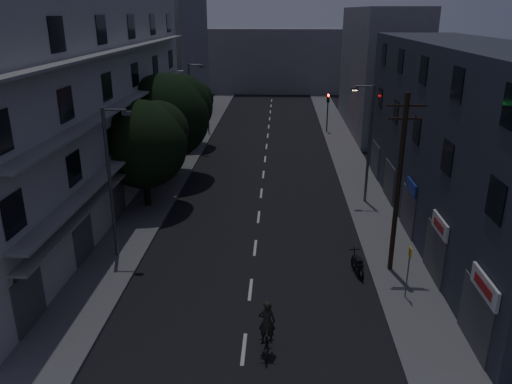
# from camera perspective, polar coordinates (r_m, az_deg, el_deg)

# --- Properties ---
(ground) EXTENTS (160.00, 160.00, 0.00)m
(ground) POSITION_cam_1_polar(r_m,az_deg,el_deg) (41.38, 0.87, 2.24)
(ground) COLOR black
(ground) RESTS_ON ground
(sidewalk_left) EXTENTS (3.00, 90.00, 0.15)m
(sidewalk_left) POSITION_cam_1_polar(r_m,az_deg,el_deg) (42.26, -9.35, 2.46)
(sidewalk_left) COLOR #565659
(sidewalk_left) RESTS_ON ground
(sidewalk_right) EXTENTS (3.00, 90.00, 0.15)m
(sidewalk_right) POSITION_cam_1_polar(r_m,az_deg,el_deg) (41.80, 11.21, 2.14)
(sidewalk_right) COLOR #565659
(sidewalk_right) RESTS_ON ground
(lane_markings) EXTENTS (0.15, 60.50, 0.01)m
(lane_markings) POSITION_cam_1_polar(r_m,az_deg,el_deg) (47.37, 1.13, 4.54)
(lane_markings) COLOR beige
(lane_markings) RESTS_ON ground
(building_left) EXTENTS (7.00, 36.00, 14.00)m
(building_left) POSITION_cam_1_polar(r_m,az_deg,el_deg) (35.45, -19.52, 9.74)
(building_left) COLOR #AFAFAA
(building_left) RESTS_ON ground
(building_right) EXTENTS (6.19, 28.00, 11.00)m
(building_right) POSITION_cam_1_polar(r_m,az_deg,el_deg) (31.16, 22.90, 5.21)
(building_right) COLOR #2B2F3B
(building_right) RESTS_ON ground
(building_far_left) EXTENTS (6.00, 20.00, 16.00)m
(building_far_left) POSITION_cam_1_polar(r_m,az_deg,el_deg) (63.96, -9.57, 15.58)
(building_far_left) COLOR slate
(building_far_left) RESTS_ON ground
(building_far_right) EXTENTS (6.00, 20.00, 13.00)m
(building_far_right) POSITION_cam_1_polar(r_m,az_deg,el_deg) (57.73, 13.84, 13.35)
(building_far_right) COLOR slate
(building_far_right) RESTS_ON ground
(building_far_end) EXTENTS (24.00, 8.00, 10.00)m
(building_far_end) POSITION_cam_1_polar(r_m,az_deg,el_deg) (84.74, 1.96, 14.81)
(building_far_end) COLOR slate
(building_far_end) RESTS_ON ground
(tree_near) EXTENTS (5.79, 5.79, 7.14)m
(tree_near) POSITION_cam_1_polar(r_m,az_deg,el_deg) (33.57, -12.67, 5.72)
(tree_near) COLOR black
(tree_near) RESTS_ON sidewalk_left
(tree_mid) EXTENTS (6.62, 6.62, 8.15)m
(tree_mid) POSITION_cam_1_polar(r_m,az_deg,el_deg) (39.25, -10.11, 8.85)
(tree_mid) COLOR black
(tree_mid) RESTS_ON sidewalk_left
(tree_far) EXTENTS (5.16, 5.16, 6.39)m
(tree_far) POSITION_cam_1_polar(r_m,az_deg,el_deg) (48.85, -7.95, 9.82)
(tree_far) COLOR black
(tree_far) RESTS_ON sidewalk_left
(traffic_signal_far_right) EXTENTS (0.28, 0.37, 4.10)m
(traffic_signal_far_right) POSITION_cam_1_polar(r_m,az_deg,el_deg) (55.12, 8.22, 9.84)
(traffic_signal_far_right) COLOR black
(traffic_signal_far_right) RESTS_ON sidewalk_right
(traffic_signal_far_left) EXTENTS (0.28, 0.37, 4.10)m
(traffic_signal_far_left) POSITION_cam_1_polar(r_m,az_deg,el_deg) (54.43, -5.51, 9.83)
(traffic_signal_far_left) COLOR black
(traffic_signal_far_left) RESTS_ON sidewalk_left
(street_lamp_left_near) EXTENTS (1.51, 0.25, 8.00)m
(street_lamp_left_near) POSITION_cam_1_polar(r_m,az_deg,el_deg) (26.70, -16.17, 1.71)
(street_lamp_left_near) COLOR #525359
(street_lamp_left_near) RESTS_ON sidewalk_left
(street_lamp_right) EXTENTS (1.51, 0.25, 8.00)m
(street_lamp_right) POSITION_cam_1_polar(r_m,az_deg,el_deg) (34.27, 12.67, 5.98)
(street_lamp_right) COLOR #575B5F
(street_lamp_right) RESTS_ON sidewalk_right
(street_lamp_left_far) EXTENTS (1.51, 0.25, 8.00)m
(street_lamp_left_far) POSITION_cam_1_polar(r_m,az_deg,el_deg) (47.27, -7.38, 10.06)
(street_lamp_left_far) COLOR slate
(street_lamp_left_far) RESTS_ON sidewalk_left
(utility_pole) EXTENTS (1.80, 0.24, 9.00)m
(utility_pole) POSITION_cam_1_polar(r_m,az_deg,el_deg) (24.97, 16.00, 1.12)
(utility_pole) COLOR black
(utility_pole) RESTS_ON sidewalk_right
(bus_stop_sign) EXTENTS (0.06, 0.35, 2.52)m
(bus_stop_sign) POSITION_cam_1_polar(r_m,az_deg,el_deg) (23.74, 17.07, -7.81)
(bus_stop_sign) COLOR #595B60
(bus_stop_sign) RESTS_ON sidewalk_right
(motorcycle) EXTENTS (0.60, 1.90, 1.23)m
(motorcycle) POSITION_cam_1_polar(r_m,az_deg,el_deg) (26.04, 11.52, -8.20)
(motorcycle) COLOR black
(motorcycle) RESTS_ON ground
(cyclist) EXTENTS (0.67, 1.82, 2.30)m
(cyclist) POSITION_cam_1_polar(r_m,az_deg,el_deg) (20.12, 1.24, -16.04)
(cyclist) COLOR black
(cyclist) RESTS_ON ground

